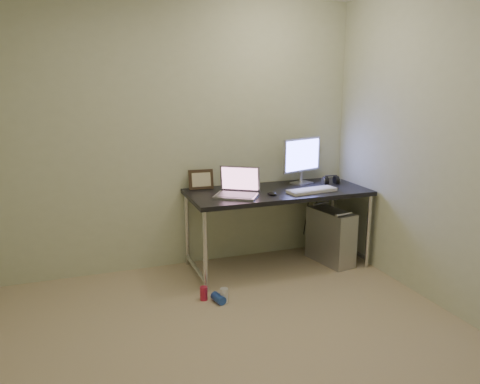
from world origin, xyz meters
name	(u,v)px	position (x,y,z in m)	size (l,w,h in m)	color
floor	(240,361)	(0.00, 0.00, 0.00)	(3.50, 3.50, 0.00)	tan
wall_back	(175,136)	(0.00, 1.75, 1.25)	(3.50, 0.02, 2.50)	beige
wall_right	(474,153)	(1.75, 0.00, 1.25)	(0.02, 3.50, 2.50)	beige
desk	(277,198)	(0.88, 1.38, 0.68)	(1.68, 0.74, 0.75)	black
tower_computer	(331,236)	(1.41, 1.29, 0.26)	(0.31, 0.54, 0.56)	#ABAAAF
cable_a	(307,213)	(1.36, 1.70, 0.40)	(0.01, 0.01, 0.70)	black
cable_b	(315,214)	(1.45, 1.68, 0.38)	(0.01, 0.01, 0.72)	black
can_red	(204,293)	(0.02, 0.91, 0.06)	(0.06, 0.06, 0.11)	#B91D3C
can_white	(224,296)	(0.16, 0.81, 0.06)	(0.07, 0.07, 0.12)	silver
can_blue	(218,298)	(0.11, 0.82, 0.04)	(0.07, 0.07, 0.13)	#2245A3
laptop	(238,189)	(0.45, 1.31, 0.81)	(0.47, 0.45, 0.25)	silver
monitor	(302,157)	(1.22, 1.58, 1.02)	(0.47, 0.20, 0.46)	silver
keyboard	(312,190)	(1.14, 1.21, 0.76)	(0.47, 0.15, 0.03)	silver
mouse_right	(333,186)	(1.41, 1.27, 0.77)	(0.07, 0.11, 0.04)	black
mouse_left	(272,193)	(0.75, 1.23, 0.77)	(0.07, 0.11, 0.04)	black
headphones	(331,181)	(1.49, 1.47, 0.78)	(0.17, 0.10, 0.11)	black
picture_frame	(201,179)	(0.21, 1.67, 0.84)	(0.23, 0.03, 0.19)	black
webcam	(232,178)	(0.51, 1.65, 0.83)	(0.04, 0.04, 0.11)	silver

